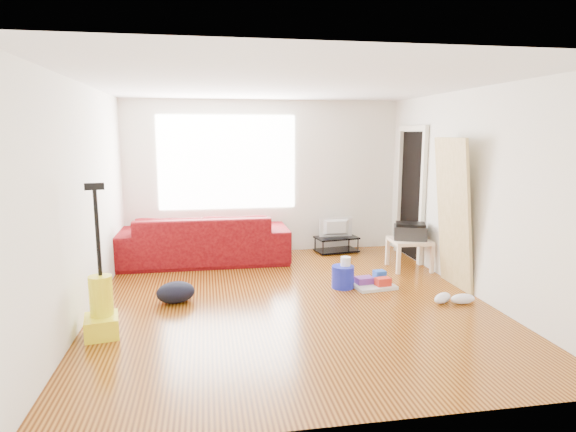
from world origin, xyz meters
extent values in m
cube|color=#471D06|center=(0.00, 0.00, 0.00)|extent=(4.50, 5.00, 0.01)
cube|color=silver|center=(0.00, 0.00, 2.50)|extent=(4.50, 5.00, 0.01)
cube|color=white|center=(0.00, 2.50, 1.25)|extent=(4.50, 0.01, 2.50)
cube|color=white|center=(0.00, -2.50, 1.25)|extent=(4.50, 0.01, 2.50)
cube|color=white|center=(-2.25, 0.00, 1.25)|extent=(0.01, 5.00, 2.50)
cube|color=white|center=(2.25, 0.00, 1.25)|extent=(0.01, 5.00, 2.50)
cube|color=white|center=(-0.60, 2.48, 1.50)|extent=(2.20, 0.01, 1.50)
cube|color=silver|center=(2.21, 1.25, 1.00)|extent=(0.06, 0.08, 2.00)
cube|color=silver|center=(2.21, 2.15, 1.00)|extent=(0.06, 0.08, 2.00)
cube|color=silver|center=(2.21, 1.70, 2.04)|extent=(0.06, 0.98, 0.08)
cube|color=black|center=(2.24, 1.70, 1.00)|extent=(0.01, 0.86, 1.98)
imported|color=#3B0107|center=(-1.01, 1.95, 0.00)|extent=(2.58, 1.01, 0.75)
cube|color=black|center=(1.17, 2.22, 0.03)|extent=(0.75, 0.50, 0.02)
cube|color=black|center=(1.17, 2.22, 0.25)|extent=(0.75, 0.50, 0.02)
cylinder|color=black|center=(0.89, 2.00, 0.13)|extent=(0.02, 0.02, 0.26)
cylinder|color=black|center=(0.83, 2.33, 0.13)|extent=(0.02, 0.02, 0.26)
cylinder|color=black|center=(1.51, 2.11, 0.13)|extent=(0.02, 0.02, 0.26)
cylinder|color=black|center=(1.46, 2.44, 0.13)|extent=(0.02, 0.02, 0.26)
imported|color=black|center=(1.17, 2.22, 0.42)|extent=(0.56, 0.07, 0.32)
cube|color=beige|center=(1.95, 1.06, 0.42)|extent=(0.57, 0.57, 0.05)
cube|color=beige|center=(1.69, 0.83, 0.20)|extent=(0.05, 0.05, 0.40)
cube|color=beige|center=(1.72, 1.32, 0.20)|extent=(0.05, 0.05, 0.40)
cube|color=beige|center=(2.18, 0.80, 0.20)|extent=(0.05, 0.05, 0.40)
cube|color=beige|center=(2.21, 1.29, 0.20)|extent=(0.05, 0.05, 0.40)
cube|color=black|center=(1.95, 1.06, 0.54)|extent=(0.55, 0.49, 0.20)
cube|color=black|center=(1.95, 1.06, 0.66)|extent=(0.49, 0.43, 0.04)
cylinder|color=#1621B6|center=(0.75, 0.38, 0.00)|extent=(0.34, 0.34, 0.29)
cylinder|color=silver|center=(0.78, 0.39, 0.20)|extent=(0.13, 0.13, 0.12)
cube|color=silver|center=(1.14, 0.33, 0.02)|extent=(0.57, 0.48, 0.04)
cube|color=red|center=(1.24, 0.25, 0.09)|extent=(0.20, 0.15, 0.10)
cube|color=#602B84|center=(1.04, 0.38, 0.08)|extent=(0.25, 0.20, 0.08)
cube|color=blue|center=(1.26, 0.43, 0.11)|extent=(0.16, 0.14, 0.14)
ellipsoid|color=black|center=(-1.34, 0.18, 0.00)|extent=(0.54, 0.49, 0.25)
ellipsoid|color=white|center=(1.74, -0.38, 0.06)|extent=(0.32, 0.27, 0.12)
ellipsoid|color=white|center=(1.96, -0.44, 0.06)|extent=(0.30, 0.13, 0.12)
cube|color=yellow|center=(-2.00, -0.68, 0.10)|extent=(0.37, 0.41, 0.20)
cylinder|color=yellow|center=(-2.00, -0.62, 0.40)|extent=(0.22, 0.22, 0.39)
cylinder|color=black|center=(-2.00, -0.59, 1.01)|extent=(0.04, 0.04, 0.84)
cube|color=black|center=(-2.00, -0.59, 1.47)|extent=(0.18, 0.08, 0.07)
cube|color=#A28B44|center=(2.13, 0.19, 0.00)|extent=(0.24, 0.77, 1.91)
camera|label=1|loc=(-0.96, -5.37, 1.96)|focal=30.00mm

